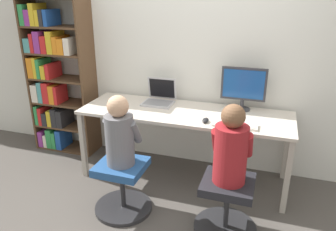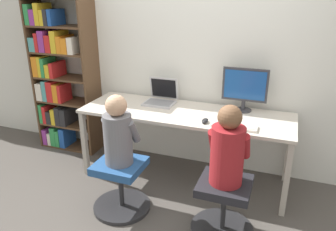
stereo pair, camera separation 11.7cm
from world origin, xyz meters
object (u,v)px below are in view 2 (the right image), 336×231
at_px(office_chair_left, 223,207).
at_px(person_at_monitor, 228,149).
at_px(laptop, 161,98).
at_px(office_chair_right, 121,185).
at_px(bookshelf, 58,77).
at_px(desktop_monitor, 245,88).
at_px(person_at_laptop, 118,133).
at_px(keyboard, 234,126).

relative_size(office_chair_left, person_at_monitor, 0.82).
xyz_separation_m(laptop, office_chair_right, (-0.04, -0.90, -0.57)).
bearing_deg(office_chair_left, bookshelf, 157.98).
bearing_deg(bookshelf, person_at_monitor, -21.92).
bearing_deg(desktop_monitor, person_at_laptop, -133.75).
relative_size(desktop_monitor, bookshelf, 0.24).
bearing_deg(office_chair_right, person_at_monitor, 1.06).
xyz_separation_m(office_chair_right, person_at_monitor, (0.95, 0.02, 0.53)).
height_order(desktop_monitor, person_at_monitor, desktop_monitor).
xyz_separation_m(laptop, keyboard, (0.87, -0.40, -0.04)).
height_order(desktop_monitor, office_chair_right, desktop_monitor).
distance_m(desktop_monitor, person_at_monitor, 0.98).
bearing_deg(desktop_monitor, keyboard, -90.95).
relative_size(keyboard, office_chair_left, 0.77).
height_order(laptop, office_chair_right, laptop).
bearing_deg(bookshelf, keyboard, -10.79).
bearing_deg(bookshelf, office_chair_right, -35.17).
relative_size(laptop, office_chair_right, 0.61).
height_order(desktop_monitor, keyboard, desktop_monitor).
bearing_deg(office_chair_right, office_chair_left, 0.78).
bearing_deg(desktop_monitor, office_chair_left, -88.54).
xyz_separation_m(office_chair_left, person_at_laptop, (-0.95, -0.01, 0.52)).
bearing_deg(laptop, bookshelf, 178.91).
bearing_deg(keyboard, office_chair_left, -86.25).
relative_size(desktop_monitor, person_at_monitor, 0.69).
xyz_separation_m(keyboard, office_chair_right, (-0.91, -0.50, -0.53)).
bearing_deg(person_at_monitor, office_chair_left, -90.00).
bearing_deg(office_chair_left, person_at_laptop, -179.48).
distance_m(desktop_monitor, keyboard, 0.52).
bearing_deg(person_at_laptop, bookshelf, 144.96).
bearing_deg(person_at_monitor, laptop, 135.66).
bearing_deg(laptop, office_chair_left, -44.49).
distance_m(desktop_monitor, office_chair_right, 1.53).
height_order(keyboard, bookshelf, bookshelf).
bearing_deg(keyboard, laptop, 155.43).
relative_size(office_chair_left, person_at_laptop, 0.84).
distance_m(office_chair_left, bookshelf, 2.53).
bearing_deg(person_at_monitor, keyboard, 93.78).
height_order(office_chair_left, office_chair_right, same).
bearing_deg(person_at_monitor, person_at_laptop, -179.20).
bearing_deg(office_chair_right, person_at_laptop, 90.00).
bearing_deg(office_chair_left, keyboard, 93.75).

